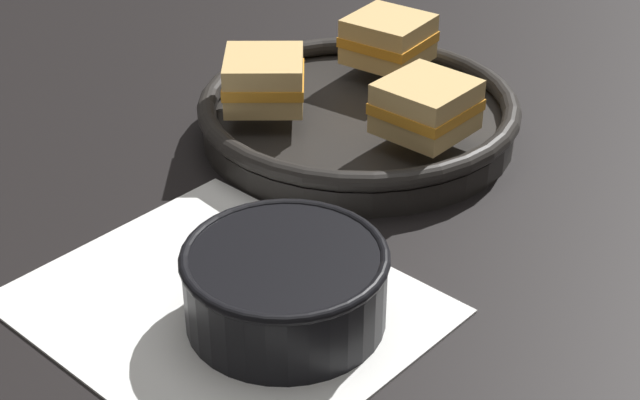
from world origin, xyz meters
TOP-DOWN VIEW (x-y plane):
  - ground_plane at (0.00, 0.00)m, footprint 4.00×4.00m
  - napkin at (0.02, -0.05)m, footprint 0.32×0.29m
  - soup_bowl at (0.06, -0.03)m, footprint 0.15×0.15m
  - spoon at (0.05, -0.06)m, footprint 0.15×0.12m
  - skillet at (-0.13, 0.19)m, footprint 0.31×0.31m
  - sandwich_near_left at (-0.18, 0.27)m, footprint 0.09×0.09m
  - sandwich_near_right at (-0.17, 0.11)m, footprint 0.10×0.10m
  - sandwich_far_left at (-0.04, 0.20)m, footprint 0.09×0.09m

SIDE VIEW (x-z plane):
  - ground_plane at x=0.00m, z-range 0.00..0.00m
  - napkin at x=0.02m, z-range 0.00..0.00m
  - spoon at x=0.05m, z-range 0.00..0.01m
  - skillet at x=-0.13m, z-range 0.00..0.04m
  - soup_bowl at x=0.06m, z-range 0.00..0.06m
  - sandwich_near_left at x=-0.18m, z-range 0.04..0.09m
  - sandwich_near_right at x=-0.17m, z-range 0.04..0.09m
  - sandwich_far_left at x=-0.04m, z-range 0.04..0.09m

